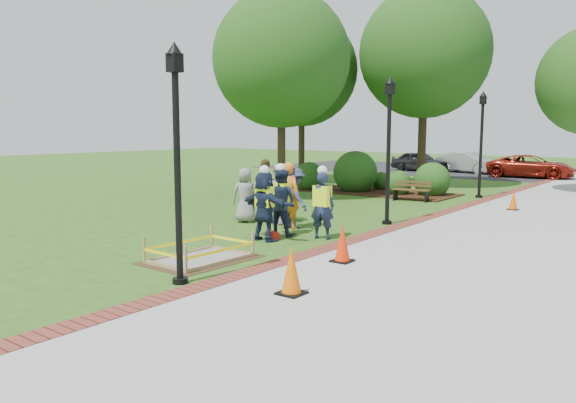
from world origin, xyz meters
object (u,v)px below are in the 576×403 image
Objects in this scene: hivis_worker_c at (281,200)px; hivis_worker_a at (265,204)px; hivis_worker_b at (322,203)px; bench_near at (271,211)px; lamp_near at (177,146)px; wet_concrete_pad at (200,249)px; cone_front at (291,272)px.

hivis_worker_a is at bearing -81.78° from hivis_worker_c.
hivis_worker_b is 0.99× the size of hivis_worker_c.
hivis_worker_a is 1.00× the size of hivis_worker_c.
lamp_near is at bearing -63.83° from bench_near.
lamp_near is at bearing -55.30° from wet_concrete_pad.
hivis_worker_b is (2.96, -1.59, 0.66)m from bench_near.
hivis_worker_c is at bearing 106.36° from lamp_near.
hivis_worker_c reaches higher than hivis_worker_b.
hivis_worker_b reaches higher than bench_near.
wet_concrete_pad is 1.45× the size of bench_near.
bench_near is 7.96m from cone_front.
cone_front is 4.70m from hivis_worker_a.
hivis_worker_c is at bearing 96.29° from wet_concrete_pad.
lamp_near is 2.29× the size of hivis_worker_b.
hivis_worker_c is (-1.39, 4.73, -1.54)m from lamp_near.
cone_front is at bearing -15.54° from wet_concrete_pad.
wet_concrete_pad is 1.25× the size of hivis_worker_a.
wet_concrete_pad is at bearing 124.70° from lamp_near.
bench_near is (-2.21, 5.10, 0.03)m from wet_concrete_pad.
hivis_worker_a is 1.46m from hivis_worker_b.
hivis_worker_a is at bearing -53.56° from bench_near.
hivis_worker_c reaches higher than bench_near.
lamp_near is at bearing -73.64° from hivis_worker_c.
hivis_worker_b is at bearing 46.93° from hivis_worker_a.
wet_concrete_pad is 2.55m from hivis_worker_a.
bench_near is 0.87× the size of hivis_worker_b.
wet_concrete_pad is 3.65m from hivis_worker_b.
hivis_worker_b is at bearing 13.54° from hivis_worker_c.
hivis_worker_b is at bearing 117.96° from cone_front.
hivis_worker_b is at bearing -28.27° from bench_near.
hivis_worker_a is (-0.24, 2.44, 0.70)m from wet_concrete_pad.
hivis_worker_c is at bearing -166.46° from hivis_worker_b.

